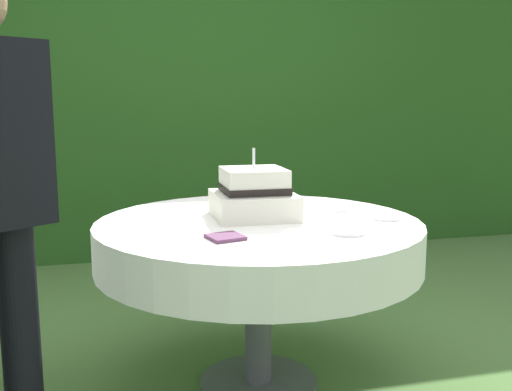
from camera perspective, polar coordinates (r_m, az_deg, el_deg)
ground_plane at (r=2.69m, az=0.24°, el=-17.74°), size 20.00×20.00×0.00m
foliage_hedge at (r=4.75m, az=-7.36°, el=9.44°), size 6.96×0.47×2.47m
cake_table at (r=2.47m, az=0.25°, el=-4.66°), size 1.35×1.35×0.73m
wedding_cake at (r=2.51m, az=-0.21°, el=0.04°), size 0.35×0.35×0.30m
serving_plate_near at (r=2.24m, az=8.87°, el=-3.52°), size 0.14×0.14×0.01m
serving_plate_far at (r=2.79m, az=4.30°, el=-0.87°), size 0.11×0.11×0.01m
serving_plate_left at (r=2.54m, az=12.49°, el=-2.11°), size 0.12×0.12×0.01m
serving_plate_right at (r=2.71m, az=7.70°, el=-1.27°), size 0.13×0.13×0.01m
napkin_stack at (r=2.14m, az=-3.00°, el=-4.05°), size 0.15×0.15×0.01m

